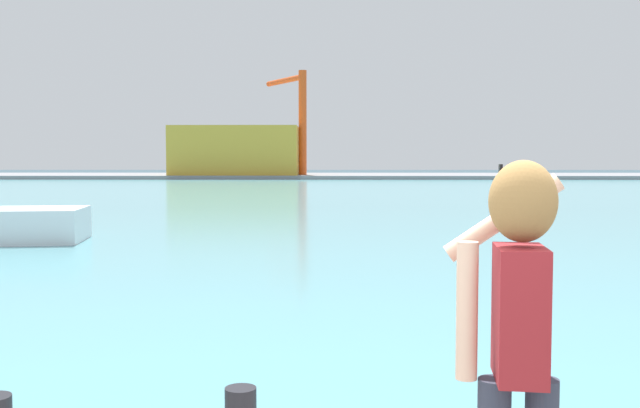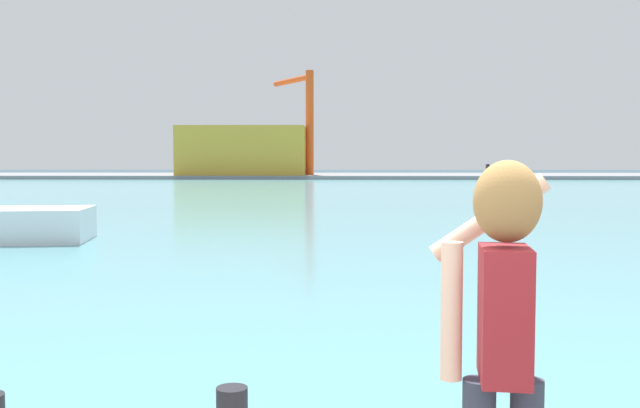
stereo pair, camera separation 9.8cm
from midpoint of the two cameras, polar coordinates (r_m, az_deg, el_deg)
The scene contains 6 objects.
ground_plane at distance 52.52m, azimuth 0.91°, elevation 0.93°, with size 220.00×220.00×0.00m, color #334751.
harbor_water at distance 54.52m, azimuth 0.90°, elevation 1.04°, with size 140.00×100.00×0.02m, color #599EA8.
far_shore_dock at distance 94.49m, azimuth 0.87°, elevation 2.24°, with size 140.00×20.00×0.45m, color gray.
person_photographer at distance 3.15m, azimuth 14.42°, elevation -8.96°, with size 0.53×0.56×1.74m.
warehouse_left at distance 93.40m, azimuth -6.51°, elevation 4.19°, with size 15.60×13.30×6.03m, color gold.
port_crane at distance 91.99m, azimuth -1.81°, elevation 7.36°, with size 5.77×9.29×13.00m.
Camera 1 is at (-0.12, -2.47, 2.41)m, focal length 40.52 mm.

